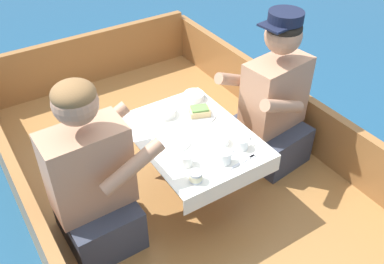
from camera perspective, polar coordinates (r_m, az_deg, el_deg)
name	(u,v)px	position (r m, az deg, el deg)	size (l,w,h in m)	color
ground_plane	(181,213)	(2.99, -1.51, -10.71)	(60.00, 60.00, 0.00)	navy
boat_deck	(180,195)	(2.86, -1.56, -8.43)	(1.86, 2.89, 0.34)	#9E6B38
gunwale_port	(33,215)	(2.42, -20.48, -10.38)	(0.06, 2.89, 0.37)	#936033
gunwale_starboard	(289,110)	(3.08, 12.77, 2.94)	(0.06, 2.89, 0.37)	#936033
bow_coaming	(91,58)	(3.69, -13.36, 9.60)	(1.74, 0.06, 0.42)	#936033
cockpit_table	(192,142)	(2.39, 0.00, -1.29)	(0.60, 0.79, 0.43)	#B2B2B7
person_port	(92,183)	(2.19, -13.15, -6.62)	(0.53, 0.45, 0.98)	#333847
person_starboard	(273,105)	(2.69, 10.75, 3.62)	(0.56, 0.49, 1.01)	#333847
plate_sandwich	(199,115)	(2.51, 1.00, 2.29)	(0.19, 0.19, 0.01)	white
plate_bread	(173,141)	(2.31, -2.55, -1.26)	(0.19, 0.19, 0.01)	white
sandwich	(199,111)	(2.49, 1.01, 2.81)	(0.14, 0.12, 0.05)	#E0BC7F
bowl_port_near	(164,111)	(2.51, -3.72, 2.75)	(0.13, 0.13, 0.04)	white
bowl_starboard_near	(216,140)	(2.30, 3.26, -1.04)	(0.13, 0.13, 0.04)	white
bowl_center_far	(194,96)	(2.65, 0.26, 4.88)	(0.12, 0.12, 0.04)	white
coffee_cup_port	(187,160)	(2.16, -0.72, -3.69)	(0.09, 0.06, 0.06)	white
coffee_cup_starboard	(242,143)	(2.27, 6.70, -1.51)	(0.10, 0.07, 0.06)	white
coffee_cup_center	(225,157)	(2.17, 4.41, -3.32)	(0.10, 0.07, 0.07)	white
tin_can	(196,177)	(2.07, 0.50, -5.96)	(0.07, 0.07, 0.05)	silver
utensil_knife_port	(136,120)	(2.49, -7.45, 1.61)	(0.03, 0.17, 0.00)	silver
utensil_knife_starboard	(184,127)	(2.42, -1.13, 0.70)	(0.09, 0.16, 0.00)	silver
utensil_fork_port	(245,160)	(2.22, 7.09, -3.77)	(0.17, 0.03, 0.00)	silver
utensil_spoon_center	(178,109)	(2.56, -1.94, 3.12)	(0.17, 0.03, 0.01)	silver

